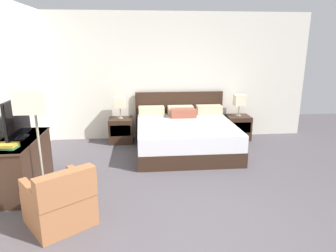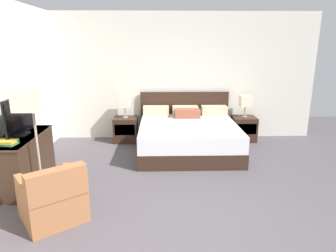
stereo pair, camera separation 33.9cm
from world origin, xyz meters
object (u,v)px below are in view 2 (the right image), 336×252
object	(u,v)px
nightstand_left	(126,129)
floor_lamp	(32,104)
dresser	(23,160)
armchair_by_window	(53,199)
bed	(188,136)
tv	(19,117)
table_lamp_left	(125,102)
nightstand_right	(244,129)
book_red_cover	(7,144)
table_lamp_right	(245,101)
book_blue_cover	(6,142)

from	to	relation	value
nightstand_left	floor_lamp	world-z (taller)	floor_lamp
dresser	armchair_by_window	xyz separation A→B (m)	(0.79, -1.01, -0.12)
bed	tv	xyz separation A→B (m)	(-2.66, -1.43, 0.75)
table_lamp_left	floor_lamp	xyz separation A→B (m)	(-0.92, -2.55, 0.45)
nightstand_right	book_red_cover	distance (m)	4.77
table_lamp_right	nightstand_right	bearing A→B (deg)	-90.00
nightstand_left	book_red_cover	distance (m)	2.93
tv	floor_lamp	distance (m)	0.66
nightstand_right	table_lamp_right	bearing A→B (deg)	90.00
nightstand_left	nightstand_right	xyz separation A→B (m)	(2.67, 0.00, 0.00)
nightstand_left	table_lamp_right	distance (m)	2.75
table_lamp_left	dresser	world-z (taller)	table_lamp_left
bed	book_blue_cover	size ratio (longest dim) A/B	7.89
book_red_cover	floor_lamp	bearing A→B (deg)	0.93
book_red_cover	armchair_by_window	world-z (taller)	book_red_cover
nightstand_right	dresser	bearing A→B (deg)	-151.69
table_lamp_left	tv	xyz separation A→B (m)	(-1.33, -2.11, 0.18)
tv	book_blue_cover	distance (m)	0.51
bed	armchair_by_window	bearing A→B (deg)	-127.02
nightstand_right	book_red_cover	xyz separation A→B (m)	(-3.99, -2.56, 0.53)
bed	floor_lamp	bearing A→B (deg)	-140.23
nightstand_right	nightstand_left	bearing A→B (deg)	180.00
floor_lamp	armchair_by_window	bearing A→B (deg)	-58.41
nightstand_left	tv	xyz separation A→B (m)	(-1.33, -2.11, 0.80)
table_lamp_right	tv	distance (m)	4.53
book_red_cover	armchair_by_window	size ratio (longest dim) A/B	0.27
bed	nightstand_right	bearing A→B (deg)	26.83
book_red_cover	armchair_by_window	bearing A→B (deg)	-37.88
book_blue_cover	armchair_by_window	world-z (taller)	book_blue_cover
book_red_cover	armchair_by_window	distance (m)	1.12
dresser	tv	bearing A→B (deg)	86.82
nightstand_left	tv	world-z (taller)	tv
armchair_by_window	bed	bearing A→B (deg)	52.98
bed	book_blue_cover	distance (m)	3.30
table_lamp_right	book_red_cover	bearing A→B (deg)	-147.33
bed	book_blue_cover	bearing A→B (deg)	-144.74
table_lamp_left	tv	world-z (taller)	tv
table_lamp_right	floor_lamp	xyz separation A→B (m)	(-3.59, -2.55, 0.45)
table_lamp_left	nightstand_left	bearing A→B (deg)	-90.00
nightstand_right	armchair_by_window	world-z (taller)	armchair_by_window
book_blue_cover	table_lamp_left	bearing A→B (deg)	62.62
book_red_cover	nightstand_left	bearing A→B (deg)	62.72
dresser	floor_lamp	bearing A→B (deg)	-43.82
dresser	tv	size ratio (longest dim) A/B	1.53
bed	armchair_by_window	size ratio (longest dim) A/B	2.09
table_lamp_left	dresser	bearing A→B (deg)	-121.63
table_lamp_left	tv	distance (m)	2.50
table_lamp_left	table_lamp_right	size ratio (longest dim) A/B	1.00
table_lamp_right	dresser	bearing A→B (deg)	-151.67
nightstand_left	table_lamp_left	bearing A→B (deg)	90.00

